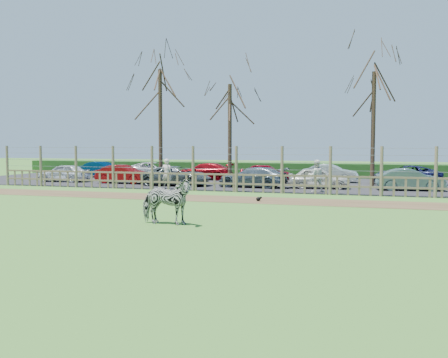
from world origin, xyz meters
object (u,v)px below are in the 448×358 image
(zebra, at_px, (166,201))
(car_2, at_px, (176,176))
(car_1, at_px, (124,174))
(car_10, at_px, (266,173))
(tree_left, at_px, (160,98))
(car_7, at_px, (103,169))
(car_11, at_px, (330,173))
(car_12, at_px, (406,175))
(car_0, at_px, (64,173))
(visitor_b, at_px, (316,176))
(car_9, at_px, (204,171))
(car_3, at_px, (253,177))
(crow, at_px, (259,199))
(tree_mid, at_px, (230,109))
(tree_right, at_px, (374,101))
(car_5, at_px, (410,180))
(car_4, at_px, (319,178))
(car_8, at_px, (154,170))
(visitor_a, at_px, (167,174))

(zebra, xyz_separation_m, car_2, (-5.40, 13.84, -0.13))
(car_1, relative_size, car_10, 1.03)
(tree_left, height_order, car_10, tree_left)
(car_7, height_order, car_11, same)
(car_1, bearing_deg, car_7, 44.23)
(car_12, bearing_deg, tree_left, -81.40)
(car_0, bearing_deg, car_10, 105.43)
(car_7, xyz_separation_m, car_12, (22.09, -0.32, 0.00))
(car_11, bearing_deg, car_12, -93.05)
(visitor_b, distance_m, car_9, 11.36)
(car_0, relative_size, car_2, 0.82)
(car_3, xyz_separation_m, car_11, (4.05, 5.54, 0.00))
(crow, xyz_separation_m, car_9, (-6.84, 11.85, 0.53))
(car_10, bearing_deg, car_0, 105.63)
(car_1, relative_size, car_12, 0.84)
(car_1, distance_m, car_7, 6.68)
(car_12, bearing_deg, tree_mid, -81.64)
(tree_mid, height_order, car_0, tree_mid)
(tree_right, xyz_separation_m, car_12, (2.04, 1.79, -4.60))
(tree_mid, xyz_separation_m, car_11, (6.26, 2.87, -4.23))
(car_1, height_order, car_12, same)
(visitor_b, distance_m, car_3, 4.44)
(car_2, bearing_deg, tree_left, 43.47)
(tree_left, distance_m, car_5, 16.36)
(car_3, height_order, car_11, same)
(car_3, height_order, car_4, same)
(car_10, distance_m, car_11, 4.38)
(tree_left, bearing_deg, car_11, 19.78)
(crow, xyz_separation_m, car_11, (2.11, 12.26, 0.53))
(visitor_b, bearing_deg, car_2, -29.53)
(visitor_b, bearing_deg, car_0, -26.29)
(tree_right, height_order, car_3, tree_right)
(zebra, bearing_deg, car_0, 43.00)
(crow, bearing_deg, car_7, 141.73)
(car_0, bearing_deg, tree_right, 94.33)
(tree_mid, bearing_deg, tree_left, -167.47)
(tree_right, xyz_separation_m, car_3, (-6.79, -3.17, -4.60))
(car_8, bearing_deg, car_9, -91.04)
(zebra, height_order, car_5, zebra)
(car_7, bearing_deg, car_3, -103.69)
(tree_right, height_order, car_4, tree_right)
(car_3, distance_m, car_4, 3.86)
(zebra, distance_m, car_2, 14.86)
(car_1, bearing_deg, car_0, 90.20)
(visitor_a, xyz_separation_m, car_8, (-4.54, 7.91, -0.26))
(car_1, xyz_separation_m, car_7, (-4.50, 4.93, 0.00))
(car_2, bearing_deg, zebra, -160.55)
(crow, xyz_separation_m, car_5, (6.90, 7.29, 0.53))
(visitor_a, height_order, car_0, visitor_a)
(car_5, height_order, car_8, same)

